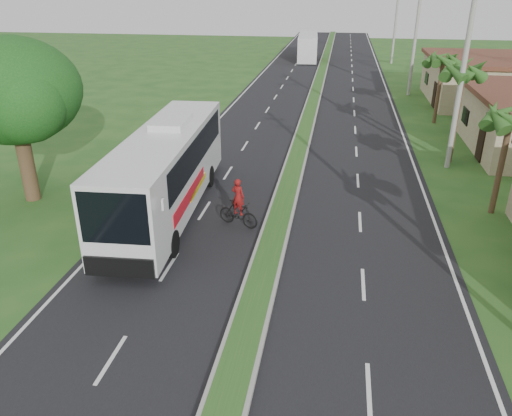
# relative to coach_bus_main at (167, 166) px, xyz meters

# --- Properties ---
(ground) EXTENTS (180.00, 180.00, 0.00)m
(ground) POSITION_rel_coach_bus_main_xyz_m (5.01, -9.69, -2.20)
(ground) COLOR #224F1D
(ground) RESTS_ON ground
(road_asphalt) EXTENTS (14.00, 160.00, 0.02)m
(road_asphalt) POSITION_rel_coach_bus_main_xyz_m (5.01, 10.31, -2.19)
(road_asphalt) COLOR black
(road_asphalt) RESTS_ON ground
(median_strip) EXTENTS (1.20, 160.00, 0.18)m
(median_strip) POSITION_rel_coach_bus_main_xyz_m (5.01, 10.31, -2.10)
(median_strip) COLOR gray
(median_strip) RESTS_ON ground
(lane_edge_left) EXTENTS (0.12, 160.00, 0.01)m
(lane_edge_left) POSITION_rel_coach_bus_main_xyz_m (-1.69, 10.31, -2.20)
(lane_edge_left) COLOR silver
(lane_edge_left) RESTS_ON ground
(lane_edge_right) EXTENTS (0.12, 160.00, 0.01)m
(lane_edge_right) POSITION_rel_coach_bus_main_xyz_m (11.71, 10.31, -2.20)
(lane_edge_right) COLOR silver
(lane_edge_right) RESTS_ON ground
(shop_far) EXTENTS (8.60, 11.60, 3.82)m
(shop_far) POSITION_rel_coach_bus_main_xyz_m (19.01, 26.31, -0.27)
(shop_far) COLOR tan
(shop_far) RESTS_ON ground
(palm_verge_b) EXTENTS (2.40, 2.40, 5.05)m
(palm_verge_b) POSITION_rel_coach_bus_main_xyz_m (14.41, 2.31, 2.16)
(palm_verge_b) COLOR #473321
(palm_verge_b) RESTS_ON ground
(palm_verge_c) EXTENTS (2.40, 2.40, 5.85)m
(palm_verge_c) POSITION_rel_coach_bus_main_xyz_m (13.81, 9.31, 2.92)
(palm_verge_c) COLOR #473321
(palm_verge_c) RESTS_ON ground
(palm_verge_d) EXTENTS (2.40, 2.40, 5.25)m
(palm_verge_d) POSITION_rel_coach_bus_main_xyz_m (14.31, 18.31, 2.35)
(palm_verge_d) COLOR #473321
(palm_verge_d) RESTS_ON ground
(shade_tree) EXTENTS (6.30, 6.00, 7.54)m
(shade_tree) POSITION_rel_coach_bus_main_xyz_m (-7.10, 0.33, 2.83)
(shade_tree) COLOR #473321
(shade_tree) RESTS_ON ground
(utility_pole_b) EXTENTS (3.20, 0.28, 12.00)m
(utility_pole_b) POSITION_rel_coach_bus_main_xyz_m (13.48, 8.31, 4.06)
(utility_pole_b) COLOR gray
(utility_pole_b) RESTS_ON ground
(utility_pole_c) EXTENTS (1.60, 0.28, 11.00)m
(utility_pole_c) POSITION_rel_coach_bus_main_xyz_m (13.51, 28.31, 3.47)
(utility_pole_c) COLOR gray
(utility_pole_c) RESTS_ON ground
(utility_pole_d) EXTENTS (1.60, 0.28, 10.50)m
(utility_pole_d) POSITION_rel_coach_bus_main_xyz_m (13.51, 48.31, 3.22)
(utility_pole_d) COLOR gray
(utility_pole_d) RESTS_ON ground
(coach_bus_main) EXTENTS (3.28, 12.51, 4.00)m
(coach_bus_main) POSITION_rel_coach_bus_main_xyz_m (0.00, 0.00, 0.00)
(coach_bus_main) COLOR silver
(coach_bus_main) RESTS_ON ground
(coach_bus_far) EXTENTS (3.06, 11.23, 3.23)m
(coach_bus_far) POSITION_rel_coach_bus_main_xyz_m (2.58, 50.23, -0.37)
(coach_bus_far) COLOR silver
(coach_bus_far) RESTS_ON ground
(motorcyclist) EXTENTS (1.96, 1.18, 2.16)m
(motorcyclist) POSITION_rel_coach_bus_main_xyz_m (3.35, -0.93, -1.44)
(motorcyclist) COLOR black
(motorcyclist) RESTS_ON ground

